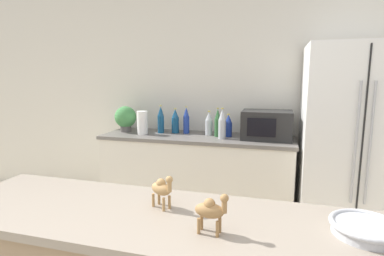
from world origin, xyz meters
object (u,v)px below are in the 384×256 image
back_bottle_6 (228,126)px  camel_figurine (211,210)px  camel_figurine_second (162,188)px  back_bottle_5 (209,124)px  potted_plant (126,118)px  microwave (267,125)px  back_bottle_4 (222,124)px  back_bottle_0 (175,121)px  back_bottle_1 (218,123)px  back_bottle_2 (186,121)px  back_bottle_3 (161,120)px  fruit_bowl (366,228)px  refrigerator (351,145)px  paper_towel_roll (142,123)px

back_bottle_6 → camel_figurine: size_ratio=1.53×
camel_figurine_second → back_bottle_5: bearing=96.6°
potted_plant → microwave: size_ratio=0.60×
microwave → back_bottle_4: back_bottle_4 is taller
camel_figurine_second → back_bottle_0: bearing=107.2°
potted_plant → back_bottle_0: bearing=7.4°
potted_plant → back_bottle_5: potted_plant is taller
back_bottle_1 → camel_figurine: (0.36, -2.02, -0.01)m
back_bottle_1 → back_bottle_2: same height
back_bottle_3 → camel_figurine: size_ratio=1.98×
fruit_bowl → refrigerator: bearing=79.2°
back_bottle_1 → camel_figurine_second: 1.87m
back_bottle_2 → back_bottle_3: bearing=-170.7°
back_bottle_3 → back_bottle_5: back_bottle_3 is taller
refrigerator → back_bottle_0: bearing=174.8°
potted_plant → back_bottle_4: size_ratio=0.94×
refrigerator → microwave: size_ratio=3.71×
back_bottle_5 → camel_figurine_second: 1.94m
refrigerator → back_bottle_6: refrigerator is taller
camel_figurine_second → paper_towel_roll: bearing=117.3°
paper_towel_roll → microwave: bearing=4.1°
microwave → camel_figurine: microwave is taller
back_bottle_1 → back_bottle_3: bearing=176.1°
back_bottle_1 → back_bottle_6: (0.11, 0.03, -0.03)m
back_bottle_0 → potted_plant: bearing=-172.6°
back_bottle_6 → camel_figurine: bearing=-82.9°
fruit_bowl → back_bottle_6: bearing=112.2°
fruit_bowl → back_bottle_1: bearing=115.2°
back_bottle_1 → back_bottle_3: (-0.64, 0.04, 0.00)m
paper_towel_roll → camel_figurine_second: bearing=-62.7°
back_bottle_5 → fruit_bowl: back_bottle_5 is taller
back_bottle_4 → back_bottle_5: size_ratio=1.19×
back_bottle_4 → camel_figurine: size_ratio=1.99×
back_bottle_6 → back_bottle_4: bearing=-108.6°
back_bottle_0 → camel_figurine_second: back_bottle_0 is taller
microwave → camel_figurine_second: microwave is taller
camel_figurine → camel_figurine_second: camel_figurine is taller
refrigerator → paper_towel_roll: refrigerator is taller
back_bottle_5 → camel_figurine: bearing=-77.4°
refrigerator → camel_figurine: (-0.87, -1.95, 0.13)m
microwave → camel_figurine: 2.04m
microwave → back_bottle_1: size_ratio=1.62×
back_bottle_0 → microwave: bearing=-4.4°
back_bottle_2 → camel_figurine: (0.73, -2.11, -0.01)m
paper_towel_roll → back_bottle_4: back_bottle_4 is taller
refrigerator → fruit_bowl: size_ratio=7.35×
back_bottle_6 → camel_figurine_second: bearing=-89.7°
back_bottle_1 → back_bottle_2: 0.37m
refrigerator → back_bottle_2: (-1.60, 0.16, 0.14)m
back_bottle_3 → camel_figurine: bearing=-64.1°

